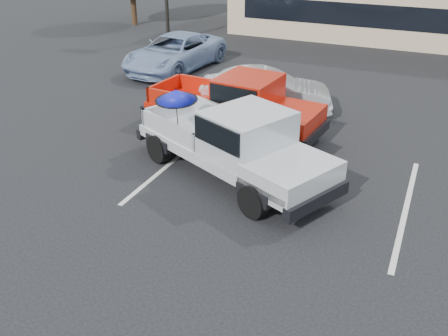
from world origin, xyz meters
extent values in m
plane|color=black|center=(0.00, 0.00, 0.00)|extent=(90.00, 90.00, 0.00)
cube|color=silver|center=(-3.00, 2.00, 0.00)|extent=(0.12, 5.00, 0.01)
cube|color=silver|center=(3.00, 2.00, 0.00)|extent=(0.12, 5.00, 0.01)
cube|color=black|center=(2.00, 17.02, 1.50)|extent=(18.00, 0.08, 1.10)
cylinder|color=#332114|center=(-14.00, 17.00, 1.21)|extent=(0.32, 0.32, 2.42)
cylinder|color=black|center=(-3.32, 1.83, 0.38)|extent=(0.81, 0.57, 0.76)
cylinder|color=black|center=(-2.55, 3.50, 0.38)|extent=(0.81, 0.57, 0.76)
cylinder|color=black|center=(-0.05, 0.32, 0.38)|extent=(0.81, 0.57, 0.76)
cylinder|color=black|center=(0.72, 1.99, 0.38)|extent=(0.81, 0.57, 0.76)
cube|color=silver|center=(-1.25, 1.89, 0.67)|extent=(5.70, 4.00, 0.28)
cube|color=silver|center=(0.56, 1.05, 0.88)|extent=(2.17, 2.37, 0.46)
cube|color=black|center=(1.24, 0.74, 0.50)|extent=(1.00, 1.86, 0.30)
cube|color=black|center=(-3.75, 3.04, 0.50)|extent=(0.98, 1.86, 0.28)
cube|color=silver|center=(-0.75, 1.66, 1.35)|extent=(2.27, 2.36, 1.05)
cube|color=black|center=(-0.75, 1.66, 1.55)|extent=(2.17, 2.39, 0.55)
cube|color=black|center=(-2.57, 2.50, 0.73)|extent=(2.86, 2.63, 0.10)
cube|color=silver|center=(-2.21, 3.29, 1.03)|extent=(2.13, 1.05, 0.50)
cube|color=silver|center=(-2.94, 1.71, 1.03)|extent=(2.13, 1.05, 0.50)
cube|color=silver|center=(-3.57, 2.96, 1.03)|extent=(0.86, 1.71, 0.50)
cube|color=silver|center=(-1.57, 2.04, 1.03)|extent=(0.86, 1.71, 0.50)
ellipsoid|color=brown|center=(-2.20, 2.61, 0.95)|extent=(0.64, 0.60, 0.34)
cylinder|color=brown|center=(-1.98, 2.42, 0.91)|extent=(0.07, 0.07, 0.26)
cylinder|color=brown|center=(-1.91, 2.57, 0.91)|extent=(0.07, 0.07, 0.26)
ellipsoid|color=brown|center=(-2.03, 2.53, 1.16)|extent=(0.42, 0.40, 0.46)
cylinder|color=red|center=(-2.01, 2.53, 1.31)|extent=(0.22, 0.22, 0.04)
sphere|color=brown|center=(-1.95, 2.49, 1.42)|extent=(0.25, 0.25, 0.25)
cone|color=black|center=(-1.82, 2.44, 1.40)|extent=(0.20, 0.18, 0.12)
cone|color=black|center=(-1.99, 2.44, 1.55)|extent=(0.09, 0.09, 0.13)
cone|color=black|center=(-1.94, 2.56, 1.55)|extent=(0.09, 0.09, 0.13)
cylinder|color=brown|center=(-2.37, 2.69, 0.84)|extent=(0.30, 0.05, 0.10)
cylinder|color=black|center=(-2.87, 2.09, 1.31)|extent=(0.02, 0.10, 1.05)
cone|color=#151AB7|center=(-2.87, 2.09, 1.85)|extent=(1.10, 1.12, 0.36)
cylinder|color=black|center=(-2.87, 2.09, 2.01)|extent=(0.02, 0.02, 0.10)
cylinder|color=black|center=(-2.87, 2.09, 1.72)|extent=(1.10, 1.10, 0.09)
cylinder|color=black|center=(-4.22, 3.80, 0.37)|extent=(0.75, 0.34, 0.73)
cylinder|color=black|center=(-4.04, 5.56, 0.37)|extent=(0.75, 0.34, 0.73)
cylinder|color=black|center=(-0.78, 3.45, 0.37)|extent=(0.75, 0.34, 0.73)
cylinder|color=black|center=(-0.60, 5.21, 0.37)|extent=(0.75, 0.34, 0.73)
cube|color=red|center=(-2.36, 4.50, 0.64)|extent=(5.34, 2.36, 0.27)
cube|color=red|center=(-0.45, 4.30, 0.85)|extent=(1.62, 1.98, 0.44)
cube|color=black|center=(0.27, 4.23, 0.48)|extent=(0.38, 1.89, 0.29)
cube|color=black|center=(-4.99, 4.77, 0.48)|extent=(0.36, 1.89, 0.27)
cube|color=red|center=(-1.83, 4.45, 1.30)|extent=(1.76, 1.92, 1.01)
cube|color=black|center=(-1.83, 4.45, 1.49)|extent=(1.62, 2.00, 0.53)
cube|color=black|center=(-3.75, 4.64, 0.70)|extent=(2.38, 1.98, 0.10)
cube|color=red|center=(-3.66, 5.47, 0.99)|extent=(2.21, 0.32, 0.48)
cube|color=red|center=(-3.83, 3.81, 0.99)|extent=(2.21, 0.32, 0.48)
cube|color=red|center=(-4.80, 4.75, 0.99)|extent=(0.28, 1.77, 0.48)
cube|color=red|center=(-2.69, 4.53, 0.99)|extent=(0.28, 1.77, 0.48)
imported|color=silver|center=(-2.01, 6.50, 0.70)|extent=(4.53, 2.80, 1.41)
imported|color=#8298C2|center=(-7.23, 9.74, 0.72)|extent=(2.89, 5.40, 1.44)
camera|label=1|loc=(3.16, -8.42, 5.98)|focal=40.00mm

